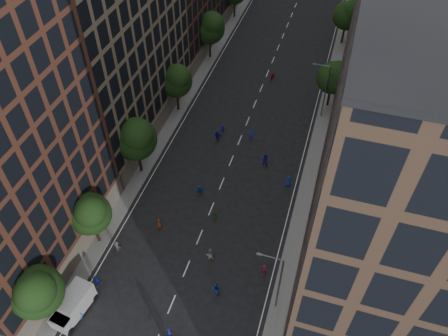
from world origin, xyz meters
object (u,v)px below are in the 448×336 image
object	(u,v)px
streetlamp_near	(278,281)
cargo_van	(73,305)
streetlamp_far	(325,89)
skater_1	(169,333)
skater_0	(78,314)
skater_2	(216,289)

from	to	relation	value
streetlamp_near	cargo_van	size ratio (longest dim) A/B	1.72
streetlamp_far	cargo_van	distance (m)	44.40
cargo_van	streetlamp_near	bearing A→B (deg)	26.79
streetlamp_near	skater_1	bearing A→B (deg)	-145.91
skater_0	streetlamp_far	bearing A→B (deg)	-121.72
cargo_van	skater_2	xyz separation A→B (m)	(13.45, 6.20, -0.48)
skater_0	skater_2	bearing A→B (deg)	-158.54
cargo_van	skater_0	bearing A→B (deg)	-26.71
cargo_van	skater_0	world-z (taller)	cargo_van
skater_0	skater_2	xyz separation A→B (m)	(12.67, 6.74, 0.08)
streetlamp_far	cargo_van	xyz separation A→B (m)	(-19.65, -39.64, -3.77)
streetlamp_far	skater_1	size ratio (longest dim) A/B	5.75
streetlamp_near	streetlamp_far	xyz separation A→B (m)	(0.00, 33.00, 0.00)
cargo_van	skater_2	size ratio (longest dim) A/B	2.87
streetlamp_far	skater_2	size ratio (longest dim) A/B	4.94
cargo_van	skater_1	distance (m)	10.42
skater_1	skater_2	world-z (taller)	skater_2
streetlamp_far	skater_1	distance (m)	40.58
skater_2	streetlamp_near	bearing A→B (deg)	-169.08
cargo_van	skater_1	bearing A→B (deg)	10.17
streetlamp_near	streetlamp_far	distance (m)	33.00
streetlamp_far	skater_2	xyz separation A→B (m)	(-6.20, -33.44, -4.25)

